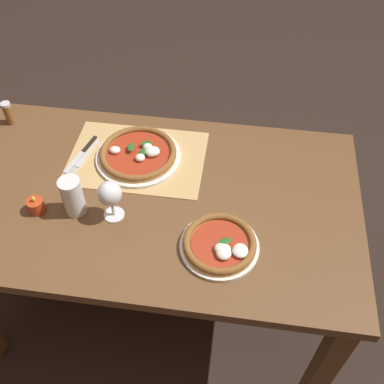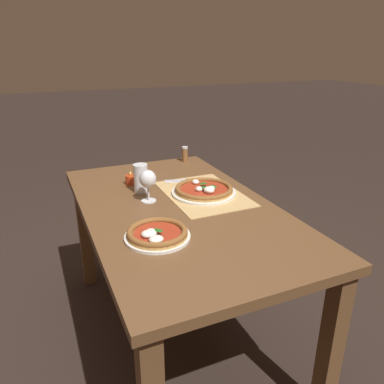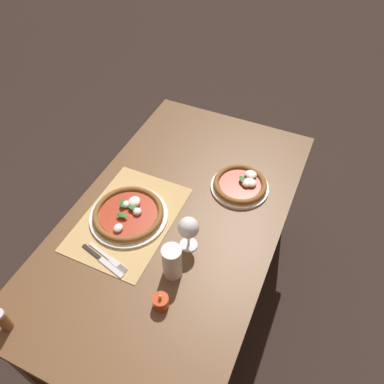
# 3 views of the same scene
# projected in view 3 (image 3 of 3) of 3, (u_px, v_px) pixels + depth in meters

# --- Properties ---
(ground_plane) EXTENTS (24.00, 24.00, 0.00)m
(ground_plane) POSITION_uv_depth(u_px,v_px,m) (180.00, 298.00, 2.09)
(ground_plane) COLOR black
(dining_table) EXTENTS (1.46, 0.84, 0.74)m
(dining_table) POSITION_uv_depth(u_px,v_px,m) (177.00, 231.00, 1.62)
(dining_table) COLOR brown
(dining_table) RESTS_ON ground
(paper_placemat) EXTENTS (0.51, 0.35, 0.00)m
(paper_placemat) POSITION_uv_depth(u_px,v_px,m) (129.00, 218.00, 1.53)
(paper_placemat) COLOR tan
(paper_placemat) RESTS_ON dining_table
(pizza_near) EXTENTS (0.32, 0.32, 0.05)m
(pizza_near) POSITION_uv_depth(u_px,v_px,m) (129.00, 214.00, 1.52)
(pizza_near) COLOR silver
(pizza_near) RESTS_ON paper_placemat
(pizza_far) EXTENTS (0.25, 0.25, 0.05)m
(pizza_far) POSITION_uv_depth(u_px,v_px,m) (241.00, 185.00, 1.63)
(pizza_far) COLOR silver
(pizza_far) RESTS_ON dining_table
(wine_glass) EXTENTS (0.08, 0.08, 0.16)m
(wine_glass) POSITION_uv_depth(u_px,v_px,m) (188.00, 229.00, 1.37)
(wine_glass) COLOR silver
(wine_glass) RESTS_ON dining_table
(pint_glass) EXTENTS (0.07, 0.07, 0.15)m
(pint_glass) POSITION_uv_depth(u_px,v_px,m) (172.00, 262.00, 1.32)
(pint_glass) COLOR silver
(pint_glass) RESTS_ON dining_table
(fork) EXTENTS (0.07, 0.20, 0.00)m
(fork) POSITION_uv_depth(u_px,v_px,m) (108.00, 257.00, 1.40)
(fork) COLOR #B7B7BC
(fork) RESTS_ON paper_placemat
(knife) EXTENTS (0.07, 0.21, 0.01)m
(knife) POSITION_uv_depth(u_px,v_px,m) (103.00, 260.00, 1.39)
(knife) COLOR black
(knife) RESTS_ON paper_placemat
(votive_candle) EXTENTS (0.06, 0.06, 0.07)m
(votive_candle) POSITION_uv_depth(u_px,v_px,m) (161.00, 302.00, 1.26)
(votive_candle) COLOR #B23819
(votive_candle) RESTS_ON dining_table
(pepper_shaker) EXTENTS (0.04, 0.04, 0.10)m
(pepper_shaker) POSITION_uv_depth(u_px,v_px,m) (3.00, 320.00, 1.20)
(pepper_shaker) COLOR brown
(pepper_shaker) RESTS_ON dining_table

